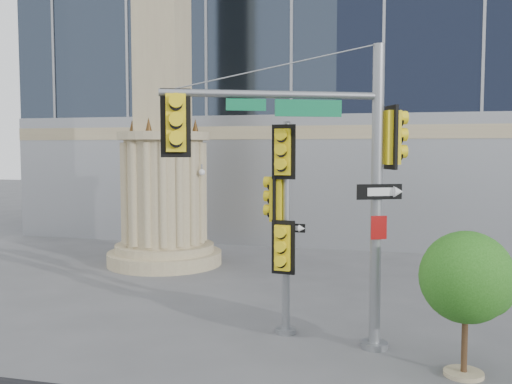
# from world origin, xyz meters

# --- Properties ---
(ground) EXTENTS (120.00, 120.00, 0.00)m
(ground) POSITION_xyz_m (0.00, 0.00, 0.00)
(ground) COLOR #545456
(ground) RESTS_ON ground
(monument) EXTENTS (4.40, 4.40, 16.60)m
(monument) POSITION_xyz_m (-6.00, 9.00, 5.52)
(monument) COLOR tan
(monument) RESTS_ON ground
(main_signal_pole) EXTENTS (4.88, 2.58, 6.73)m
(main_signal_pole) POSITION_xyz_m (1.22, 0.99, 4.17)
(main_signal_pole) COLOR slate
(main_signal_pole) RESTS_ON ground
(secondary_signal_pole) EXTENTS (0.88, 0.71, 5.11)m
(secondary_signal_pole) POSITION_xyz_m (0.13, 1.89, 3.00)
(secondary_signal_pole) COLOR slate
(secondary_signal_pole) RESTS_ON ground
(street_tree) EXTENTS (1.85, 1.80, 2.88)m
(street_tree) POSITION_xyz_m (4.15, 0.35, 1.89)
(street_tree) COLOR tan
(street_tree) RESTS_ON ground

